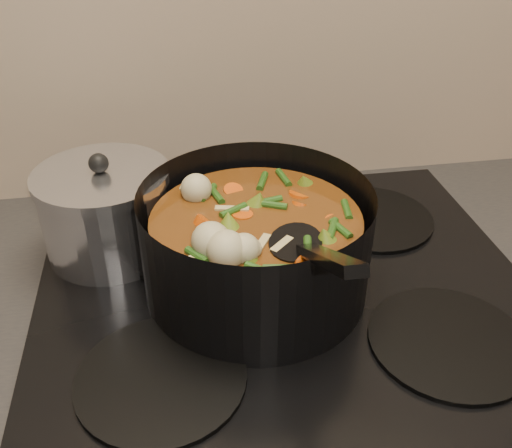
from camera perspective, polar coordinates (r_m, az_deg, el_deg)
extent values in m
cube|color=black|center=(0.76, 2.85, -8.77)|extent=(2.64, 0.64, 0.05)
cube|color=black|center=(0.74, 2.93, -6.75)|extent=(0.62, 0.54, 0.02)
cylinder|color=black|center=(0.62, -9.46, -14.91)|extent=(0.18, 0.18, 0.01)
cylinder|color=black|center=(0.69, 18.73, -11.05)|extent=(0.18, 0.18, 0.01)
cylinder|color=black|center=(0.82, -9.94, -1.39)|extent=(0.18, 0.18, 0.01)
cylinder|color=black|center=(0.87, 11.52, 0.59)|extent=(0.18, 0.18, 0.01)
cylinder|color=black|center=(0.69, 0.00, -1.85)|extent=(0.33, 0.33, 0.14)
cylinder|color=black|center=(0.73, 0.00, -5.99)|extent=(0.27, 0.27, 0.01)
cylinder|color=#633011|center=(0.69, 0.00, -2.63)|extent=(0.25, 0.25, 0.10)
cylinder|color=#ED560B|center=(0.67, 3.09, 0.73)|extent=(0.03, 0.03, 0.03)
cylinder|color=#ED560B|center=(0.72, 1.73, 3.12)|extent=(0.04, 0.04, 0.03)
cylinder|color=#ED560B|center=(0.73, -4.96, 3.45)|extent=(0.04, 0.04, 0.03)
cylinder|color=#ED560B|center=(0.66, -4.33, -0.09)|extent=(0.03, 0.03, 0.03)
cylinder|color=#ED560B|center=(0.61, -2.06, -3.50)|extent=(0.04, 0.03, 0.03)
cylinder|color=#ED560B|center=(0.65, 2.32, -0.78)|extent=(0.04, 0.04, 0.03)
cylinder|color=#ED560B|center=(0.69, 5.26, 1.30)|extent=(0.03, 0.04, 0.03)
cylinder|color=#ED560B|center=(0.75, 1.53, 4.29)|extent=(0.03, 0.03, 0.03)
cylinder|color=#ED560B|center=(0.70, -3.18, 1.95)|extent=(0.04, 0.04, 0.03)
sphere|color=tan|center=(0.67, 4.87, 1.77)|extent=(0.04, 0.04, 0.04)
sphere|color=tan|center=(0.70, -2.40, 3.49)|extent=(0.04, 0.04, 0.04)
sphere|color=tan|center=(0.62, -3.28, -0.86)|extent=(0.04, 0.04, 0.04)
sphere|color=tan|center=(0.65, 4.88, 0.56)|extent=(0.04, 0.04, 0.04)
cone|color=olive|center=(0.60, 2.45, -2.78)|extent=(0.04, 0.04, 0.03)
cone|color=olive|center=(0.69, 6.04, 2.31)|extent=(0.04, 0.04, 0.03)
cone|color=olive|center=(0.73, -2.68, 4.00)|extent=(0.04, 0.04, 0.03)
cone|color=olive|center=(0.64, -6.24, -0.82)|extent=(0.04, 0.04, 0.03)
cone|color=olive|center=(0.61, 3.91, -2.36)|extent=(0.04, 0.04, 0.03)
cylinder|color=#274C16|center=(0.69, 2.01, 2.37)|extent=(0.01, 0.04, 0.01)
cylinder|color=#274C16|center=(0.75, -1.25, 4.69)|extent=(0.03, 0.03, 0.01)
cylinder|color=#274C16|center=(0.71, -5.14, 2.77)|extent=(0.04, 0.02, 0.01)
cylinder|color=#274C16|center=(0.66, -5.10, 0.36)|extent=(0.02, 0.04, 0.01)
cylinder|color=#274C16|center=(0.64, -2.15, -0.82)|extent=(0.02, 0.04, 0.01)
cylinder|color=#274C16|center=(0.59, 1.70, -4.00)|extent=(0.04, 0.02, 0.01)
cylinder|color=#274C16|center=(0.63, 5.79, -1.25)|extent=(0.03, 0.03, 0.01)
cylinder|color=#274C16|center=(0.68, 4.95, 1.37)|extent=(0.01, 0.04, 0.01)
cylinder|color=#274C16|center=(0.70, 1.93, 2.39)|extent=(0.03, 0.03, 0.01)
cylinder|color=#274C16|center=(0.75, -1.45, 4.67)|extent=(0.04, 0.02, 0.01)
cylinder|color=#274C16|center=(0.70, -5.25, 2.70)|extent=(0.02, 0.04, 0.01)
cylinder|color=#274C16|center=(0.66, -5.09, 0.28)|extent=(0.02, 0.04, 0.01)
cylinder|color=#274C16|center=(0.64, -2.06, -0.85)|extent=(0.04, 0.02, 0.01)
cylinder|color=#274C16|center=(0.59, 1.95, -3.97)|extent=(0.03, 0.03, 0.01)
cylinder|color=#274C16|center=(0.63, 5.88, -1.16)|extent=(0.01, 0.04, 0.01)
cube|color=tan|center=(0.65, -5.78, -0.06)|extent=(0.04, 0.01, 0.00)
cube|color=tan|center=(0.61, 2.09, -2.42)|extent=(0.02, 0.04, 0.00)
cube|color=tan|center=(0.69, 5.26, 1.97)|extent=(0.04, 0.03, 0.00)
cube|color=tan|center=(0.72, -2.34, 3.46)|extent=(0.04, 0.03, 0.00)
cube|color=tan|center=(0.64, -5.37, -0.76)|extent=(0.03, 0.04, 0.00)
ellipsoid|color=black|center=(0.62, 3.98, -1.94)|extent=(0.08, 0.09, 0.01)
cube|color=black|center=(0.52, 7.09, -3.43)|extent=(0.02, 0.16, 0.10)
cylinder|color=silver|center=(0.79, -14.64, 0.80)|extent=(0.17, 0.17, 0.11)
cylinder|color=silver|center=(0.76, -15.26, 4.60)|extent=(0.18, 0.18, 0.01)
sphere|color=black|center=(0.75, -15.47, 5.88)|extent=(0.03, 0.03, 0.03)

